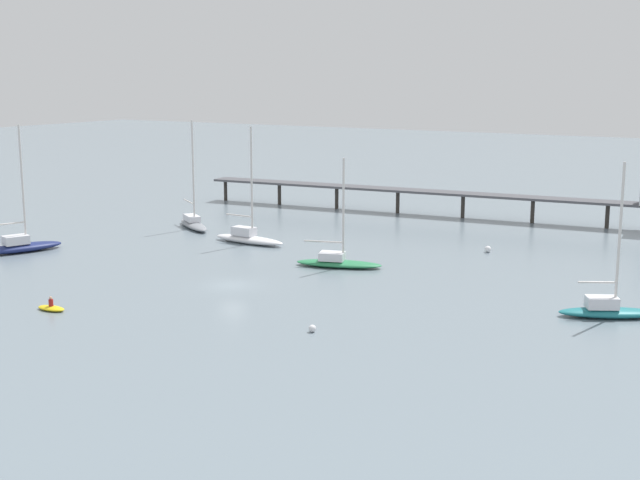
{
  "coord_description": "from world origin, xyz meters",
  "views": [
    {
      "loc": [
        44.19,
        -60.09,
        18.55
      ],
      "look_at": [
        0.0,
        15.41,
        1.5
      ],
      "focal_mm": 48.41,
      "sensor_mm": 36.0,
      "label": 1
    }
  ],
  "objects_px": {
    "sailboat_teal": "(608,308)",
    "sailboat_navy": "(21,245)",
    "dinghy_yellow": "(51,308)",
    "mooring_buoy_outer": "(488,249)",
    "pier": "(546,189)",
    "sailboat_gray": "(193,222)",
    "sailboat_white": "(248,236)",
    "mooring_buoy_near": "(312,328)",
    "sailboat_green": "(338,261)"
  },
  "relations": [
    {
      "from": "pier",
      "to": "sailboat_navy",
      "type": "xyz_separation_m",
      "value": [
        -42.55,
        -44.78,
        -3.52
      ]
    },
    {
      "from": "mooring_buoy_near",
      "to": "dinghy_yellow",
      "type": "bearing_deg",
      "value": -165.33
    },
    {
      "from": "mooring_buoy_outer",
      "to": "sailboat_white",
      "type": "bearing_deg",
      "value": -160.66
    },
    {
      "from": "sailboat_green",
      "to": "sailboat_gray",
      "type": "bearing_deg",
      "value": 159.05
    },
    {
      "from": "pier",
      "to": "sailboat_green",
      "type": "relative_size",
      "value": 6.12
    },
    {
      "from": "sailboat_white",
      "to": "sailboat_green",
      "type": "bearing_deg",
      "value": -20.32
    },
    {
      "from": "pier",
      "to": "sailboat_teal",
      "type": "relative_size",
      "value": 5.4
    },
    {
      "from": "pier",
      "to": "sailboat_teal",
      "type": "height_order",
      "value": "sailboat_teal"
    },
    {
      "from": "sailboat_gray",
      "to": "mooring_buoy_outer",
      "type": "xyz_separation_m",
      "value": [
        35.8,
        4.1,
        -0.42
      ]
    },
    {
      "from": "sailboat_white",
      "to": "sailboat_green",
      "type": "relative_size",
      "value": 1.21
    },
    {
      "from": "sailboat_white",
      "to": "mooring_buoy_near",
      "type": "bearing_deg",
      "value": -47.15
    },
    {
      "from": "sailboat_green",
      "to": "sailboat_navy",
      "type": "height_order",
      "value": "sailboat_navy"
    },
    {
      "from": "pier",
      "to": "sailboat_teal",
      "type": "distance_m",
      "value": 42.25
    },
    {
      "from": "mooring_buoy_outer",
      "to": "mooring_buoy_near",
      "type": "bearing_deg",
      "value": -92.44
    },
    {
      "from": "sailboat_gray",
      "to": "sailboat_green",
      "type": "bearing_deg",
      "value": -20.95
    },
    {
      "from": "sailboat_navy",
      "to": "sailboat_gray",
      "type": "bearing_deg",
      "value": 72.14
    },
    {
      "from": "dinghy_yellow",
      "to": "mooring_buoy_near",
      "type": "height_order",
      "value": "dinghy_yellow"
    },
    {
      "from": "pier",
      "to": "mooring_buoy_outer",
      "type": "xyz_separation_m",
      "value": [
        -0.18,
        -20.28,
        -3.97
      ]
    },
    {
      "from": "sailboat_navy",
      "to": "dinghy_yellow",
      "type": "xyz_separation_m",
      "value": [
        20.08,
        -14.45,
        -0.58
      ]
    },
    {
      "from": "sailboat_teal",
      "to": "sailboat_navy",
      "type": "xyz_separation_m",
      "value": [
        -58.61,
        -5.87,
        0.06
      ]
    },
    {
      "from": "pier",
      "to": "mooring_buoy_outer",
      "type": "relative_size",
      "value": 93.23
    },
    {
      "from": "sailboat_gray",
      "to": "sailboat_navy",
      "type": "xyz_separation_m",
      "value": [
        -6.57,
        -20.4,
        0.02
      ]
    },
    {
      "from": "sailboat_teal",
      "to": "sailboat_gray",
      "type": "height_order",
      "value": "sailboat_gray"
    },
    {
      "from": "sailboat_teal",
      "to": "sailboat_navy",
      "type": "distance_m",
      "value": 58.9
    },
    {
      "from": "mooring_buoy_near",
      "to": "sailboat_teal",
      "type": "bearing_deg",
      "value": 40.05
    },
    {
      "from": "dinghy_yellow",
      "to": "mooring_buoy_outer",
      "type": "distance_m",
      "value": 44.87
    },
    {
      "from": "sailboat_teal",
      "to": "sailboat_gray",
      "type": "bearing_deg",
      "value": 164.4
    },
    {
      "from": "sailboat_gray",
      "to": "pier",
      "type": "bearing_deg",
      "value": 34.13
    },
    {
      "from": "sailboat_gray",
      "to": "mooring_buoy_outer",
      "type": "height_order",
      "value": "sailboat_gray"
    },
    {
      "from": "sailboat_gray",
      "to": "mooring_buoy_outer",
      "type": "distance_m",
      "value": 36.03
    },
    {
      "from": "sailboat_green",
      "to": "mooring_buoy_outer",
      "type": "distance_m",
      "value": 17.27
    },
    {
      "from": "sailboat_teal",
      "to": "mooring_buoy_near",
      "type": "height_order",
      "value": "sailboat_teal"
    },
    {
      "from": "pier",
      "to": "sailboat_gray",
      "type": "distance_m",
      "value": 43.61
    },
    {
      "from": "sailboat_white",
      "to": "mooring_buoy_near",
      "type": "relative_size",
      "value": 23.37
    },
    {
      "from": "sailboat_white",
      "to": "sailboat_teal",
      "type": "distance_m",
      "value": 41.97
    },
    {
      "from": "sailboat_teal",
      "to": "mooring_buoy_near",
      "type": "bearing_deg",
      "value": -139.95
    },
    {
      "from": "pier",
      "to": "sailboat_white",
      "type": "bearing_deg",
      "value": -130.53
    },
    {
      "from": "sailboat_teal",
      "to": "sailboat_navy",
      "type": "height_order",
      "value": "sailboat_navy"
    },
    {
      "from": "sailboat_teal",
      "to": "mooring_buoy_near",
      "type": "relative_size",
      "value": 21.83
    },
    {
      "from": "sailboat_navy",
      "to": "sailboat_teal",
      "type": "bearing_deg",
      "value": 5.72
    },
    {
      "from": "sailboat_teal",
      "to": "sailboat_white",
      "type": "bearing_deg",
      "value": 166.17
    },
    {
      "from": "sailboat_white",
      "to": "sailboat_green",
      "type": "distance_m",
      "value": 15.17
    },
    {
      "from": "pier",
      "to": "sailboat_navy",
      "type": "distance_m",
      "value": 61.88
    },
    {
      "from": "sailboat_teal",
      "to": "dinghy_yellow",
      "type": "xyz_separation_m",
      "value": [
        -38.53,
        -20.31,
        -0.52
      ]
    },
    {
      "from": "sailboat_green",
      "to": "mooring_buoy_outer",
      "type": "relative_size",
      "value": 15.23
    },
    {
      "from": "sailboat_navy",
      "to": "mooring_buoy_outer",
      "type": "xyz_separation_m",
      "value": [
        42.37,
        24.5,
        -0.44
      ]
    },
    {
      "from": "sailboat_green",
      "to": "dinghy_yellow",
      "type": "relative_size",
      "value": 4.07
    },
    {
      "from": "sailboat_white",
      "to": "sailboat_gray",
      "type": "distance_m",
      "value": 12.15
    },
    {
      "from": "pier",
      "to": "sailboat_gray",
      "type": "xyz_separation_m",
      "value": [
        -35.98,
        -24.38,
        -3.54
      ]
    },
    {
      "from": "dinghy_yellow",
      "to": "mooring_buoy_outer",
      "type": "xyz_separation_m",
      "value": [
        22.29,
        38.95,
        0.13
      ]
    }
  ]
}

